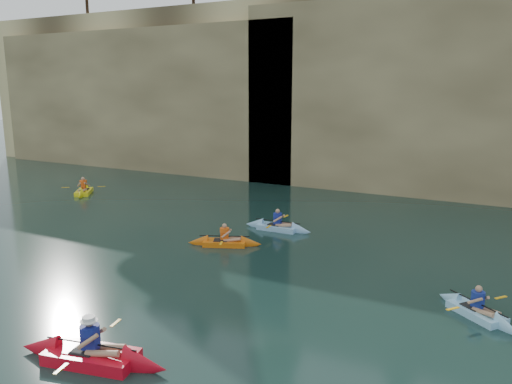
% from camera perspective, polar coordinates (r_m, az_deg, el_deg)
% --- Properties ---
extents(cliff, '(70.00, 16.00, 12.00)m').
position_cam_1_polar(cliff, '(37.33, 19.72, 11.07)').
color(cliff, '#CCB97C').
rests_on(cliff, ground).
extents(cliff_slab_west, '(26.00, 2.40, 10.56)m').
position_cam_1_polar(cliff_slab_west, '(38.92, -13.28, 10.40)').
color(cliff_slab_west, tan).
rests_on(cliff_slab_west, ground).
extents(cliff_slab_center, '(24.00, 2.40, 11.40)m').
position_cam_1_polar(cliff_slab_center, '(29.74, 21.49, 10.29)').
color(cliff_slab_center, tan).
rests_on(cliff_slab_center, ground).
extents(sea_cave_west, '(4.50, 1.00, 4.00)m').
position_cam_1_polar(sea_cave_west, '(37.36, -11.35, 5.38)').
color(sea_cave_west, black).
rests_on(sea_cave_west, ground).
extents(sea_cave_center, '(3.50, 1.00, 3.20)m').
position_cam_1_polar(sea_cave_center, '(30.71, 9.57, 3.29)').
color(sea_cave_center, black).
rests_on(sea_cave_center, ground).
extents(main_kayaker, '(3.85, 2.49, 1.40)m').
position_cam_1_polar(main_kayaker, '(12.52, -18.28, -17.29)').
color(main_kayaker, red).
rests_on(main_kayaker, ground).
extents(kayaker_orange, '(2.96, 2.08, 1.11)m').
position_cam_1_polar(kayaker_orange, '(19.85, -3.61, -5.74)').
color(kayaker_orange, orange).
rests_on(kayaker_orange, ground).
extents(kayaker_ltblue_near, '(2.60, 2.27, 1.10)m').
position_cam_1_polar(kayaker_ltblue_near, '(15.31, 23.90, -12.36)').
color(kayaker_ltblue_near, '#97D9FC').
rests_on(kayaker_ltblue_near, ground).
extents(kayaker_yellow, '(2.36, 2.90, 1.24)m').
position_cam_1_polar(kayaker_yellow, '(30.80, -19.07, 0.07)').
color(kayaker_yellow, '#FFF315').
rests_on(kayaker_yellow, ground).
extents(kayaker_ltblue_mid, '(3.12, 2.34, 1.18)m').
position_cam_1_polar(kayaker_ltblue_mid, '(21.89, 2.48, -4.00)').
color(kayaker_ltblue_mid, '#8FC6F0').
rests_on(kayaker_ltblue_mid, ground).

